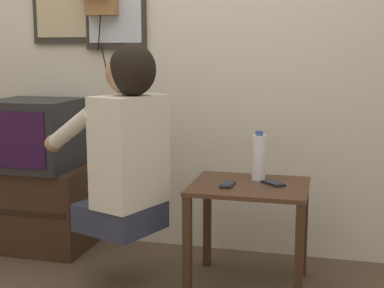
{
  "coord_description": "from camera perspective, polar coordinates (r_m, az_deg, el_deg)",
  "views": [
    {
      "loc": [
        0.86,
        -2.02,
        1.19
      ],
      "look_at": [
        0.21,
        0.52,
        0.74
      ],
      "focal_mm": 50.0,
      "sensor_mm": 36.0,
      "label": 1
    }
  ],
  "objects": [
    {
      "name": "wall_back",
      "position": [
        3.23,
        -1.1,
        11.18
      ],
      "size": [
        6.8,
        0.05,
        2.55
      ],
      "color": "beige",
      "rests_on": "ground_plane"
    },
    {
      "name": "side_table",
      "position": [
        2.72,
        6.12,
        -6.44
      ],
      "size": [
        0.58,
        0.49,
        0.54
      ],
      "color": "#422819",
      "rests_on": "ground_plane"
    },
    {
      "name": "person",
      "position": [
        2.65,
        -7.07,
        0.18
      ],
      "size": [
        0.62,
        0.53,
        0.93
      ],
      "rotation": [
        0.0,
        0.0,
        1.2
      ],
      "color": "#2D3347",
      "rests_on": "ground_plane"
    },
    {
      "name": "tv_stand",
      "position": [
        3.44,
        -15.78,
        -6.51
      ],
      "size": [
        0.6,
        0.43,
        0.51
      ],
      "color": "#382316",
      "rests_on": "ground_plane"
    },
    {
      "name": "television",
      "position": [
        3.34,
        -16.42,
        1.05
      ],
      "size": [
        0.49,
        0.48,
        0.41
      ],
      "color": "#232326",
      "rests_on": "tv_stand"
    },
    {
      "name": "cell_phone_held",
      "position": [
        2.65,
        3.79,
        -4.35
      ],
      "size": [
        0.06,
        0.13,
        0.01
      ],
      "rotation": [
        0.0,
        0.0,
        -0.02
      ],
      "color": "black",
      "rests_on": "side_table"
    },
    {
      "name": "cell_phone_spare",
      "position": [
        2.7,
        8.68,
        -4.16
      ],
      "size": [
        0.13,
        0.13,
        0.01
      ],
      "rotation": [
        0.0,
        0.0,
        0.77
      ],
      "color": "black",
      "rests_on": "side_table"
    },
    {
      "name": "water_bottle",
      "position": [
        2.77,
        7.13,
        -1.38
      ],
      "size": [
        0.07,
        0.07,
        0.25
      ],
      "color": "silver",
      "rests_on": "side_table"
    }
  ]
}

